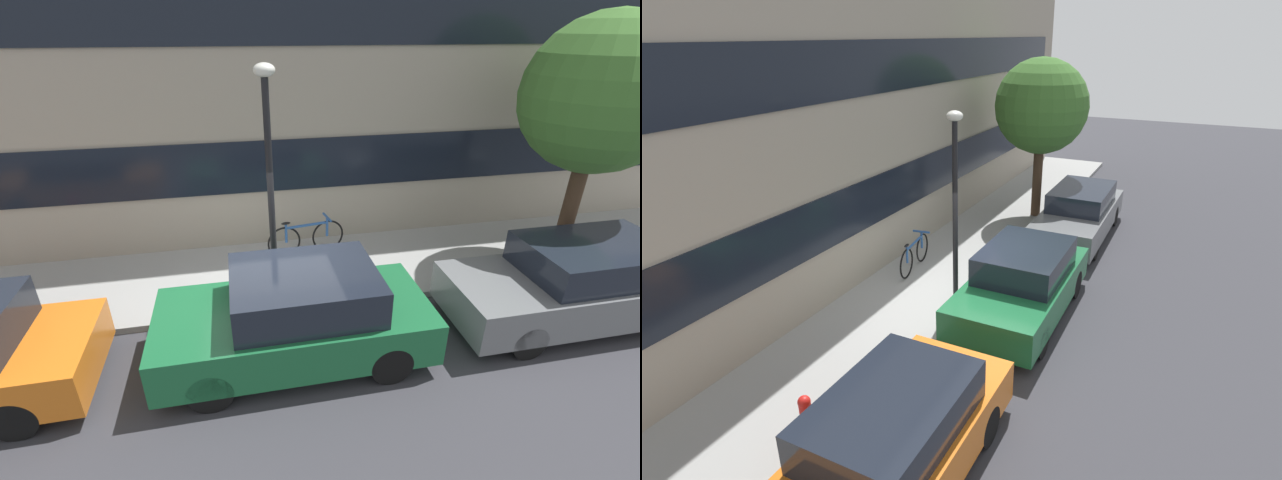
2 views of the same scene
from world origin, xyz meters
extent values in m
plane|color=#333338|center=(0.00, 0.00, 0.00)|extent=(56.00, 56.00, 0.00)
cube|color=gray|center=(0.00, 1.34, 0.06)|extent=(28.00, 2.67, 0.12)
cube|color=gray|center=(0.00, 3.12, 4.35)|extent=(28.00, 0.90, 8.69)
cube|color=black|center=(0.00, 2.65, 1.91)|extent=(25.76, 0.04, 1.10)
cube|color=black|center=(0.00, 2.65, 4.78)|extent=(25.76, 0.04, 1.10)
cube|color=#D16619|center=(-4.64, -1.05, 0.55)|extent=(4.29, 1.70, 0.65)
cube|color=black|center=(-4.47, -1.05, 1.15)|extent=(2.23, 1.50, 0.56)
cylinder|color=black|center=(-3.31, -1.81, 0.30)|extent=(0.60, 0.18, 0.60)
cylinder|color=black|center=(-3.31, -0.29, 0.30)|extent=(0.60, 0.18, 0.60)
cube|color=#195B33|center=(0.26, -1.05, 0.57)|extent=(4.00, 1.80, 0.67)
cube|color=black|center=(0.42, -1.05, 1.18)|extent=(2.08, 1.58, 0.57)
cylinder|color=black|center=(-0.99, -1.86, 0.31)|extent=(0.62, 0.18, 0.62)
cylinder|color=black|center=(-0.99, -0.24, 0.31)|extent=(0.62, 0.18, 0.62)
cylinder|color=black|center=(1.50, -1.86, 0.31)|extent=(0.62, 0.18, 0.62)
cylinder|color=black|center=(1.50, -0.24, 0.31)|extent=(0.62, 0.18, 0.62)
cube|color=slate|center=(5.10, -1.05, 0.56)|extent=(4.49, 1.70, 0.67)
cube|color=black|center=(5.28, -1.05, 1.16)|extent=(2.34, 1.50, 0.53)
cylinder|color=black|center=(3.70, -1.81, 0.29)|extent=(0.59, 0.18, 0.59)
cylinder|color=black|center=(3.70, -0.29, 0.29)|extent=(0.59, 0.18, 0.59)
cylinder|color=black|center=(6.49, -1.81, 0.29)|extent=(0.59, 0.18, 0.59)
cylinder|color=black|center=(6.49, -0.29, 0.29)|extent=(0.59, 0.18, 0.59)
cylinder|color=red|center=(-4.46, 0.43, 0.14)|extent=(0.25, 0.25, 0.04)
cylinder|color=red|center=(-4.46, 0.43, 0.45)|extent=(0.17, 0.17, 0.57)
sphere|color=red|center=(-4.46, 0.43, 0.77)|extent=(0.18, 0.18, 0.18)
cylinder|color=red|center=(-4.61, 0.43, 0.50)|extent=(0.14, 0.07, 0.07)
cylinder|color=red|center=(-4.30, 0.43, 0.50)|extent=(0.14, 0.07, 0.07)
torus|color=black|center=(1.45, 2.00, 0.48)|extent=(0.72, 0.15, 0.72)
torus|color=black|center=(0.47, 1.85, 0.48)|extent=(0.72, 0.15, 0.72)
cylinder|color=#234C8C|center=(0.96, 1.92, 0.80)|extent=(0.93, 0.19, 0.06)
cylinder|color=#234C8C|center=(0.52, 1.86, 0.69)|extent=(0.06, 0.06, 0.41)
cylinder|color=#234C8C|center=(1.43, 1.99, 0.69)|extent=(0.06, 0.06, 0.41)
ellipsoid|color=black|center=(0.52, 1.86, 0.92)|extent=(0.21, 0.11, 0.05)
cylinder|color=#234C8C|center=(1.43, 1.99, 0.92)|extent=(0.11, 0.44, 0.05)
cylinder|color=#473323|center=(6.04, 0.53, 1.42)|extent=(0.29, 0.29, 2.60)
sphere|color=#386628|center=(6.04, 0.53, 3.48)|extent=(2.76, 2.76, 2.76)
cylinder|color=black|center=(0.13, 0.40, 2.01)|extent=(0.11, 0.11, 3.78)
ellipsoid|color=silver|center=(0.13, 0.40, 4.00)|extent=(0.32, 0.32, 0.20)
camera|label=1|loc=(-0.41, -6.16, 4.56)|focal=24.00mm
camera|label=2|loc=(-8.43, -3.91, 5.43)|focal=28.00mm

